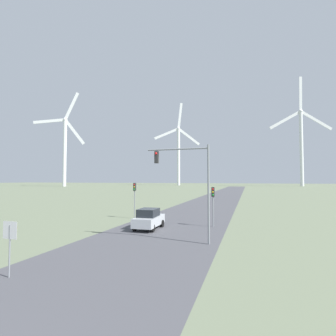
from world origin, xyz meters
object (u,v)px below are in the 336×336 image
object	(u,v)px
stop_sign_near	(10,238)
traffic_light_post_near_left	(135,192)
car_approaching	(149,219)
wind_turbine_left	(179,150)
traffic_light_mast_overhead	(188,174)
wind_turbine_far_left	(65,145)
wind_turbine_center	(301,139)
traffic_light_post_near_right	(213,198)

from	to	relation	value
stop_sign_near	traffic_light_post_near_left	size ratio (longest dim) A/B	0.63
car_approaching	traffic_light_post_near_left	bearing A→B (deg)	125.46
wind_turbine_left	stop_sign_near	bearing A→B (deg)	-77.60
traffic_light_post_near_left	traffic_light_mast_overhead	size ratio (longest dim) A/B	0.59
wind_turbine_far_left	wind_turbine_center	bearing A→B (deg)	18.23
traffic_light_post_near_right	traffic_light_mast_overhead	size ratio (longest dim) A/B	0.54
wind_turbine_left	wind_turbine_center	xyz separation A→B (m)	(83.53, -4.08, 3.64)
traffic_light_post_near_right	traffic_light_post_near_left	bearing A→B (deg)	164.09
traffic_light_post_near_right	wind_turbine_left	world-z (taller)	wind_turbine_left
stop_sign_near	car_approaching	xyz separation A→B (m)	(1.85, 12.75, -0.86)
traffic_light_mast_overhead	wind_turbine_left	xyz separation A→B (m)	(-46.27, 172.83, 21.98)
wind_turbine_left	traffic_light_post_near_left	bearing A→B (deg)	-76.94
stop_sign_near	traffic_light_post_near_left	bearing A→B (deg)	96.31
traffic_light_post_near_left	wind_turbine_center	world-z (taller)	wind_turbine_center
stop_sign_near	wind_turbine_left	size ratio (longest dim) A/B	0.04
stop_sign_near	wind_turbine_center	size ratio (longest dim) A/B	0.04
stop_sign_near	traffic_light_post_near_right	bearing A→B (deg)	64.92
traffic_light_post_near_right	traffic_light_mast_overhead	bearing A→B (deg)	-97.70
traffic_light_post_near_right	wind_turbine_far_left	world-z (taller)	wind_turbine_far_left
stop_sign_near	traffic_light_post_near_left	xyz separation A→B (m)	(-2.01, 18.16, 1.19)
stop_sign_near	wind_turbine_left	xyz separation A→B (m)	(-39.91, 181.61, 25.07)
traffic_light_mast_overhead	wind_turbine_far_left	world-z (taller)	wind_turbine_far_left
wind_turbine_left	wind_turbine_center	distance (m)	83.71
traffic_light_post_near_left	traffic_light_post_near_right	xyz separation A→B (m)	(9.27, -2.64, -0.23)
stop_sign_near	wind_turbine_far_left	size ratio (longest dim) A/B	0.04
stop_sign_near	wind_turbine_far_left	xyz separation A→B (m)	(-101.20, 129.85, 24.82)
traffic_light_post_near_left	traffic_light_post_near_right	size ratio (longest dim) A/B	1.09
traffic_light_post_near_right	traffic_light_mast_overhead	world-z (taller)	traffic_light_mast_overhead
traffic_light_post_near_left	traffic_light_mast_overhead	xyz separation A→B (m)	(8.36, -9.38, 1.90)
car_approaching	wind_turbine_far_left	bearing A→B (deg)	131.35
stop_sign_near	wind_turbine_far_left	distance (m)	166.49
stop_sign_near	traffic_light_mast_overhead	xyz separation A→B (m)	(6.35, 8.79, 3.09)
traffic_light_post_near_left	car_approaching	bearing A→B (deg)	-54.54
wind_turbine_far_left	wind_turbine_center	size ratio (longest dim) A/B	0.85
wind_turbine_left	wind_turbine_center	size ratio (longest dim) A/B	0.87
traffic_light_post_near_right	wind_turbine_left	xyz separation A→B (m)	(-47.18, 166.09, 24.12)
stop_sign_near	wind_turbine_left	world-z (taller)	wind_turbine_left
traffic_light_mast_overhead	wind_turbine_center	bearing A→B (deg)	77.55
traffic_light_mast_overhead	wind_turbine_far_left	bearing A→B (deg)	131.62
stop_sign_near	wind_turbine_left	distance (m)	187.63
traffic_light_post_near_right	wind_turbine_center	bearing A→B (deg)	77.35
traffic_light_post_near_left	wind_turbine_left	world-z (taller)	wind_turbine_left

